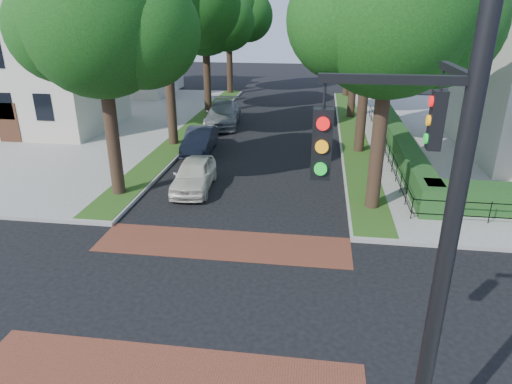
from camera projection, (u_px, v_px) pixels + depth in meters
ground at (200, 297)px, 13.24m from camera, size 120.00×120.00×0.00m
sidewalk_nw at (5, 122)px, 33.14m from camera, size 30.00×30.00×0.15m
crosswalk_far at (223, 244)px, 16.17m from camera, size 9.00×2.20×0.01m
crosswalk_near at (165, 380)px, 10.30m from camera, size 9.00×2.20×0.01m
grass_strip_ne at (353, 133)px, 30.01m from camera, size 1.60×29.80×0.02m
grass_strip_nw at (193, 127)px, 31.40m from camera, size 1.60×29.80×0.02m
tree_right_near at (394, 13)px, 16.29m from camera, size 7.75×6.67×10.66m
tree_right_mid at (373, 4)px, 23.51m from camera, size 8.25×7.09×11.22m
tree_right_far at (359, 21)px, 32.15m from camera, size 7.25×6.23×9.74m
tree_right_back at (352, 14)px, 40.28m from camera, size 7.50×6.45×10.20m
tree_left_near at (104, 22)px, 17.83m from camera, size 7.50×6.45×10.20m
tree_left_far at (207, 18)px, 33.48m from camera, size 7.00×6.02×9.86m
tree_left_back at (230, 12)px, 41.64m from camera, size 7.75×6.66×10.44m
hedge_main_road at (399, 142)px, 25.73m from camera, size 1.00×18.00×1.20m
fence_main_road at (384, 144)px, 25.89m from camera, size 0.06×18.00×0.90m
house_left_near at (35, 53)px, 29.84m from camera, size 10.00×9.00×10.14m
house_left_far at (122, 39)px, 42.69m from camera, size 10.00×9.00×10.14m
traffic_signal at (431, 232)px, 6.79m from camera, size 2.17×2.00×8.00m
parked_car_front at (194, 175)px, 20.87m from camera, size 1.95×4.25×1.41m
parked_car_middle at (200, 141)px, 26.25m from camera, size 1.70×4.29×1.39m
parked_car_rear at (223, 114)px, 32.26m from camera, size 2.79×5.76×1.62m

